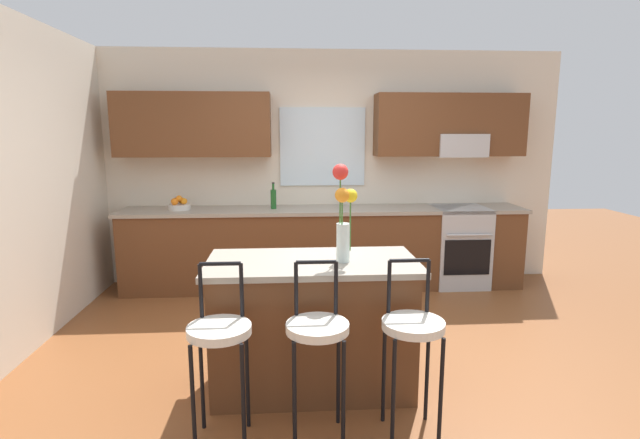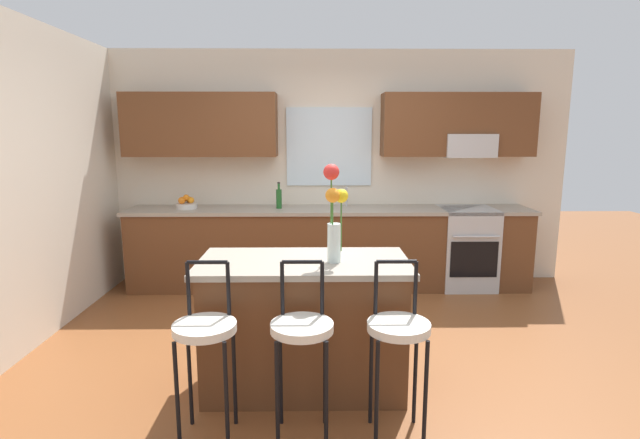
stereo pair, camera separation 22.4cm
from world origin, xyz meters
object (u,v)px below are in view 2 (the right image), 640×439
Objects in this scene: kitchen_island at (304,324)px; bar_stool_middle at (302,335)px; bottle_olive_oil at (279,198)px; flower_vase at (334,211)px; fruit_bowl_oranges at (186,204)px; bar_stool_far at (398,334)px; oven_range at (466,248)px; bar_stool_near at (205,335)px.

kitchen_island is 0.60m from bar_stool_middle.
bottle_olive_oil reaches higher than kitchen_island.
bar_stool_middle is 2.86m from bottle_olive_oil.
fruit_bowl_oranges is (-1.58, 2.29, -0.29)m from flower_vase.
flower_vase is at bearing -77.01° from bottle_olive_oil.
bottle_olive_oil reaches higher than bar_stool_far.
fruit_bowl_oranges is (-1.37, 2.81, 0.34)m from bar_stool_middle.
fruit_bowl_oranges reaches higher than bar_stool_far.
kitchen_island is 0.83m from flower_vase.
flower_vase reaches higher than bar_stool_middle.
kitchen_island is at bearing -81.72° from bottle_olive_oil.
flower_vase reaches higher than kitchen_island.
bar_stool_far is at bearing -114.48° from oven_range.
bar_stool_far is (0.55, 0.00, 0.00)m from bar_stool_middle.
bar_stool_middle is (-1.82, -2.79, 0.18)m from oven_range.
oven_range is 0.88× the size of bar_stool_near.
bar_stool_far is 2.97m from bottle_olive_oil.
flower_vase reaches higher than fruit_bowl_oranges.
bar_stool_far reaches higher than oven_range.
bar_stool_far is at bearing -56.28° from flower_vase.
bar_stool_near is at bearing -73.71° from fruit_bowl_oranges.
bar_stool_far is at bearing -72.70° from bottle_olive_oil.
bar_stool_middle is (0.00, -0.57, 0.17)m from kitchen_island.
kitchen_island is at bearing -58.51° from fruit_bowl_oranges.
flower_vase is 2.80m from fruit_bowl_oranges.
fruit_bowl_oranges is at bearing 116.00° from bar_stool_middle.
bottle_olive_oil is at bearing 96.60° from bar_stool_middle.
bar_stool_far reaches higher than kitchen_island.
bottle_olive_oil is (-0.88, 2.81, 0.40)m from bar_stool_far.
bar_stool_near is at bearing -145.39° from flower_vase.
bar_stool_near is 3.49× the size of bottle_olive_oil.
flower_vase reaches higher than oven_range.
bar_stool_middle is at bearing -64.00° from fruit_bowl_oranges.
bottle_olive_oil is (-0.53, 2.29, -0.23)m from flower_vase.
bottle_olive_oil is at bearing 85.43° from bar_stool_near.
fruit_bowl_oranges is at bearing 179.52° from oven_range.
oven_range is 3.83× the size of fruit_bowl_oranges.
kitchen_island is 1.37× the size of bar_stool_middle.
bottle_olive_oil is at bearing 102.99° from flower_vase.
kitchen_island is 0.81m from bar_stool_near.
bar_stool_far is (1.10, 0.00, 0.00)m from bar_stool_near.
fruit_bowl_oranges is (-1.37, 2.24, 0.51)m from kitchen_island.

